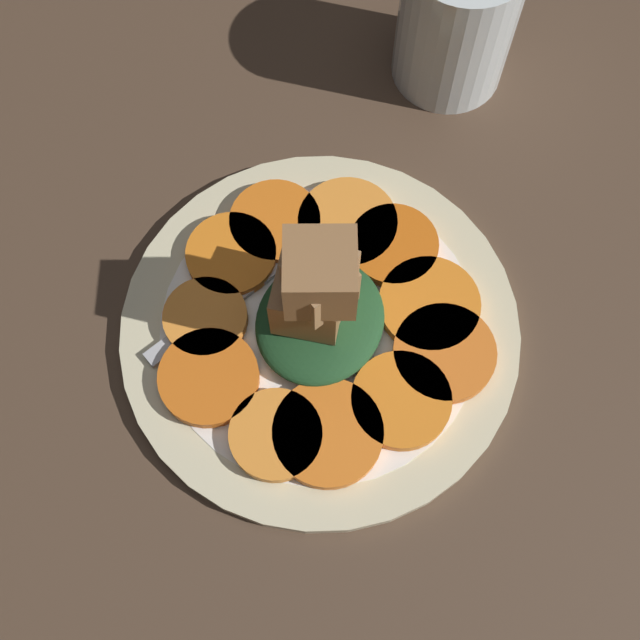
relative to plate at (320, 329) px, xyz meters
The scene contains 16 objects.
table_slab 1.52cm from the plate, ahead, with size 120.00×120.00×2.00cm, color #4C3828.
plate is the anchor object (origin of this frame).
carrot_slice_0 7.75cm from the plate, ahead, with size 5.66×5.66×0.87cm, color orange.
carrot_slice_1 7.17cm from the plate, 30.14° to the left, with size 6.73×6.73×0.87cm, color orange.
carrot_slice_2 7.15cm from the plate, 70.72° to the left, with size 6.17×6.17×0.87cm, color orange.
carrot_slice_3 8.10cm from the plate, 101.91° to the left, with size 6.46×6.46×0.87cm, color orange.
carrot_slice_4 7.18cm from the plate, 126.74° to the left, with size 6.53×6.53×0.87cm, color orange.
carrot_slice_5 7.42cm from the plate, 164.91° to the left, with size 5.90×5.90×0.87cm, color #D56013.
carrot_slice_6 7.48cm from the plate, 168.02° to the right, with size 6.66×6.66×0.87cm, color orange.
carrot_slice_7 7.95cm from the plate, 131.29° to the right, with size 6.09×6.09×0.87cm, color orange.
carrot_slice_8 7.64cm from the plate, 103.40° to the right, with size 5.96×5.96×0.87cm, color orange.
carrot_slice_9 7.37cm from the plate, 66.67° to the right, with size 5.38×5.38×0.87cm, color orange.
carrot_slice_10 7.82cm from the plate, 36.10° to the right, with size 6.26×6.26×0.87cm, color orange.
center_pile 4.36cm from the plate, 136.36° to the right, with size 8.85×7.97×9.88cm.
fork 5.13cm from the plate, 114.94° to the right, with size 18.02×9.08×0.40cm.
water_glass 23.60cm from the plate, behind, with size 8.18×8.18×10.54cm.
Camera 1 is at (16.71, 8.27, 50.78)cm, focal length 45.00 mm.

